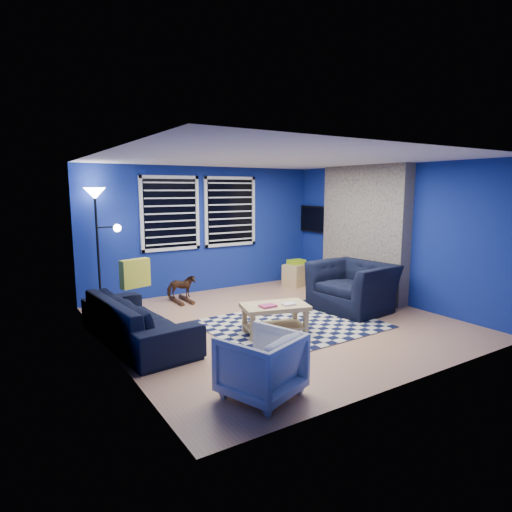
{
  "coord_description": "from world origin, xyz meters",
  "views": [
    {
      "loc": [
        -3.71,
        -5.28,
        2.06
      ],
      "look_at": [
        -0.19,
        0.3,
        1.02
      ],
      "focal_mm": 30.0,
      "sensor_mm": 36.0,
      "label": 1
    }
  ],
  "objects": [
    {
      "name": "floor_lamp",
      "position": [
        -2.13,
        2.25,
        1.71
      ],
      "size": [
        0.57,
        0.35,
        2.08
      ],
      "color": "black",
      "rests_on": "floor"
    },
    {
      "name": "wall_left",
      "position": [
        -2.5,
        0.0,
        1.25
      ],
      "size": [
        0.0,
        5.0,
        5.0
      ],
      "primitive_type": "plane",
      "rotation": [
        1.57,
        0.0,
        1.57
      ],
      "color": "navy",
      "rests_on": "floor"
    },
    {
      "name": "armchair_bent",
      "position": [
        -1.52,
        -1.9,
        0.33
      ],
      "size": [
        0.9,
        0.92,
        0.66
      ],
      "primitive_type": "imported",
      "rotation": [
        0.0,
        0.0,
        3.49
      ],
      "color": "gray",
      "rests_on": "floor"
    },
    {
      "name": "rocking_horse",
      "position": [
        -0.79,
        1.92,
        0.28
      ],
      "size": [
        0.37,
        0.55,
        0.43
      ],
      "primitive_type": "imported",
      "rotation": [
        0.0,
        0.0,
        1.27
      ],
      "color": "#472716",
      "rests_on": "floor"
    },
    {
      "name": "tv",
      "position": [
        2.45,
        2.0,
        1.4
      ],
      "size": [
        0.07,
        1.0,
        0.58
      ],
      "color": "black",
      "rests_on": "wall_right"
    },
    {
      "name": "armchair_big",
      "position": [
        1.49,
        -0.14,
        0.41
      ],
      "size": [
        1.37,
        1.24,
        0.81
      ],
      "primitive_type": "imported",
      "rotation": [
        0.0,
        0.0,
        -1.45
      ],
      "color": "black",
      "rests_on": "floor"
    },
    {
      "name": "sofa",
      "position": [
        -2.1,
        0.28,
        0.32
      ],
      "size": [
        2.25,
        1.06,
        0.64
      ],
      "primitive_type": "imported",
      "rotation": [
        0.0,
        0.0,
        1.67
      ],
      "color": "black",
      "rests_on": "floor"
    },
    {
      "name": "window_left",
      "position": [
        -0.75,
        2.46,
        1.6
      ],
      "size": [
        1.17,
        0.06,
        1.42
      ],
      "color": "black",
      "rests_on": "wall_back"
    },
    {
      "name": "ceiling",
      "position": [
        0.0,
        0.0,
        2.5
      ],
      "size": [
        5.0,
        5.0,
        0.0
      ],
      "primitive_type": "plane",
      "rotation": [
        3.14,
        0.0,
        0.0
      ],
      "color": "white",
      "rests_on": "wall_back"
    },
    {
      "name": "wall_back",
      "position": [
        0.0,
        2.5,
        1.25
      ],
      "size": [
        5.0,
        0.0,
        5.0
      ],
      "primitive_type": "plane",
      "rotation": [
        1.57,
        0.0,
        0.0
      ],
      "color": "navy",
      "rests_on": "floor"
    },
    {
      "name": "rug",
      "position": [
        0.12,
        -0.24,
        0.01
      ],
      "size": [
        2.55,
        2.06,
        0.02
      ],
      "primitive_type": "cube",
      "rotation": [
        0.0,
        0.0,
        0.02
      ],
      "color": "black",
      "rests_on": "floor"
    },
    {
      "name": "floor",
      "position": [
        0.0,
        0.0,
        0.0
      ],
      "size": [
        5.0,
        5.0,
        0.0
      ],
      "primitive_type": "plane",
      "color": "tan",
      "rests_on": "ground"
    },
    {
      "name": "wall_right",
      "position": [
        2.5,
        0.0,
        1.25
      ],
      "size": [
        0.0,
        5.0,
        5.0
      ],
      "primitive_type": "plane",
      "rotation": [
        1.57,
        0.0,
        -1.57
      ],
      "color": "navy",
      "rests_on": "floor"
    },
    {
      "name": "cabinet",
      "position": [
        1.83,
        1.89,
        0.25
      ],
      "size": [
        0.66,
        0.55,
        0.56
      ],
      "rotation": [
        0.0,
        0.0,
        0.35
      ],
      "color": "tan",
      "rests_on": "floor"
    },
    {
      "name": "throw_pillow",
      "position": [
        -1.95,
        0.81,
        0.85
      ],
      "size": [
        0.46,
        0.25,
        0.42
      ],
      "primitive_type": "cube",
      "rotation": [
        0.0,
        0.0,
        0.28
      ],
      "color": "gold",
      "rests_on": "sofa"
    },
    {
      "name": "coffee_table",
      "position": [
        -0.36,
        -0.47,
        0.32
      ],
      "size": [
        1.03,
        0.76,
        0.46
      ],
      "rotation": [
        0.0,
        0.0,
        -0.27
      ],
      "color": "tan",
      "rests_on": "rug"
    },
    {
      "name": "fireplace",
      "position": [
        2.36,
        0.5,
        1.2
      ],
      "size": [
        0.65,
        2.0,
        2.5
      ],
      "color": "gray",
      "rests_on": "floor"
    },
    {
      "name": "window_right",
      "position": [
        0.55,
        2.46,
        1.6
      ],
      "size": [
        1.17,
        0.06,
        1.42
      ],
      "color": "black",
      "rests_on": "wall_back"
    }
  ]
}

